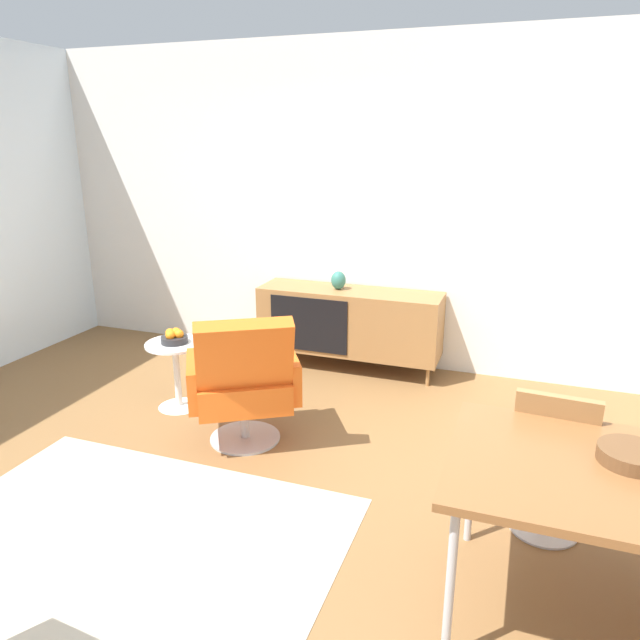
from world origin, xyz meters
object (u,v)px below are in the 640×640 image
at_px(vase_cobalt, 338,280).
at_px(side_table_round, 177,367).
at_px(lounge_chair_red, 243,380).
at_px(fruit_bowl, 174,337).
at_px(sideboard, 349,321).
at_px(dining_chair_back_left, 552,455).
at_px(wooden_bowl_on_table, 631,456).

relative_size(vase_cobalt, side_table_round, 0.30).
bearing_deg(lounge_chair_red, fruit_bowl, 154.99).
bearing_deg(sideboard, dining_chair_back_left, -49.00).
height_order(sideboard, dining_chair_back_left, dining_chair_back_left).
xyz_separation_m(wooden_bowl_on_table, fruit_bowl, (-2.90, 1.15, -0.21)).
relative_size(dining_chair_back_left, side_table_round, 1.65).
xyz_separation_m(dining_chair_back_left, lounge_chair_red, (-1.89, 0.34, -0.00)).
relative_size(lounge_chair_red, fruit_bowl, 4.73).
relative_size(vase_cobalt, fruit_bowl, 0.79).
height_order(vase_cobalt, dining_chair_back_left, vase_cobalt).
height_order(dining_chair_back_left, side_table_round, dining_chair_back_left).
distance_m(dining_chair_back_left, side_table_round, 2.73).
bearing_deg(lounge_chair_red, dining_chair_back_left, -10.15).
bearing_deg(sideboard, fruit_bowl, -129.42).
bearing_deg(vase_cobalt, lounge_chair_red, -95.18).
xyz_separation_m(sideboard, lounge_chair_red, (-0.24, -1.56, 0.03)).
relative_size(sideboard, lounge_chair_red, 1.69).
xyz_separation_m(vase_cobalt, lounge_chair_red, (-0.14, -1.56, -0.33)).
bearing_deg(side_table_round, dining_chair_back_left, -14.58).
bearing_deg(wooden_bowl_on_table, fruit_bowl, 158.42).
bearing_deg(wooden_bowl_on_table, dining_chair_back_left, 119.35).
bearing_deg(vase_cobalt, fruit_bowl, -126.36).
bearing_deg(fruit_bowl, vase_cobalt, 53.64).
distance_m(vase_cobalt, lounge_chair_red, 1.60).
distance_m(vase_cobalt, dining_chair_back_left, 2.60).
bearing_deg(lounge_chair_red, vase_cobalt, 84.82).
distance_m(lounge_chair_red, side_table_round, 0.84).
distance_m(dining_chair_back_left, fruit_bowl, 2.73).
height_order(sideboard, vase_cobalt, vase_cobalt).
relative_size(wooden_bowl_on_table, fruit_bowl, 1.30).
distance_m(vase_cobalt, fruit_bowl, 1.52).
xyz_separation_m(sideboard, vase_cobalt, (-0.10, 0.00, 0.36)).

